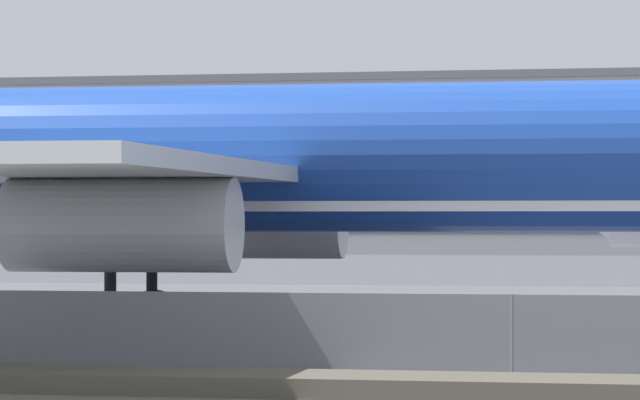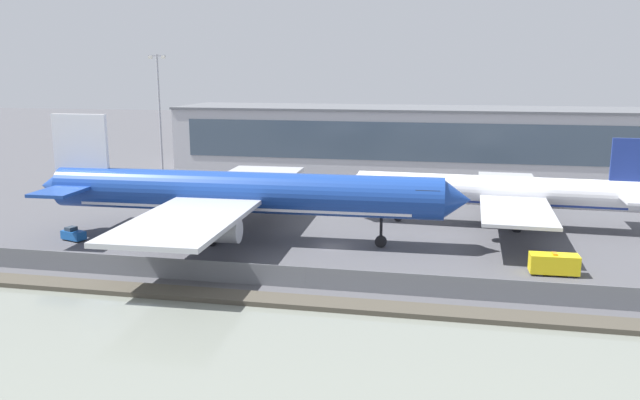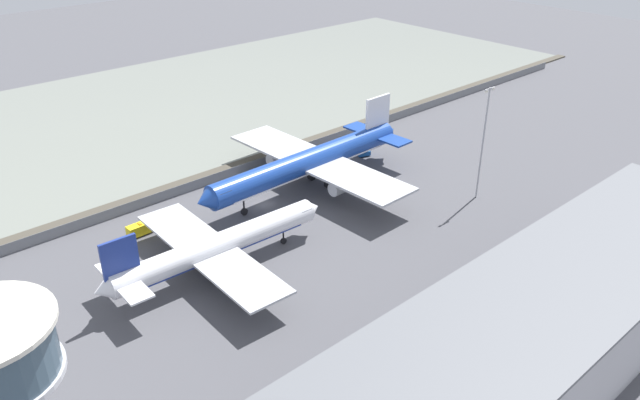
# 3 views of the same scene
# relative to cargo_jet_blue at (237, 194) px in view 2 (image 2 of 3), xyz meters

# --- Properties ---
(ground_plane) EXTENTS (500.00, 500.00, 0.00)m
(ground_plane) POSITION_rel_cargo_jet_blue_xyz_m (12.78, -0.29, -6.29)
(ground_plane) COLOR #4C4C51
(shoreline_seawall) EXTENTS (320.00, 3.00, 0.50)m
(shoreline_seawall) POSITION_rel_cargo_jet_blue_xyz_m (12.78, -20.79, -6.04)
(shoreline_seawall) COLOR #474238
(shoreline_seawall) RESTS_ON ground
(perimeter_fence) EXTENTS (280.00, 0.10, 2.31)m
(perimeter_fence) POSITION_rel_cargo_jet_blue_xyz_m (12.78, -16.29, -5.13)
(perimeter_fence) COLOR slate
(perimeter_fence) RESTS_ON ground
(cargo_jet_blue) EXTENTS (57.80, 49.54, 16.47)m
(cargo_jet_blue) POSITION_rel_cargo_jet_blue_xyz_m (0.00, 0.00, 0.00)
(cargo_jet_blue) COLOR #193D93
(cargo_jet_blue) RESTS_ON ground
(passenger_jet_white) EXTENTS (45.11, 38.56, 13.26)m
(passenger_jet_white) POSITION_rel_cargo_jet_blue_xyz_m (34.52, 14.29, -1.22)
(passenger_jet_white) COLOR white
(passenger_jet_white) RESTS_ON ground
(baggage_tug) EXTENTS (3.54, 2.51, 1.80)m
(baggage_tug) POSITION_rel_cargo_jet_blue_xyz_m (-21.37, -4.35, -5.48)
(baggage_tug) COLOR #19519E
(baggage_tug) RESTS_ON ground
(ops_van) EXTENTS (5.25, 2.24, 2.48)m
(ops_van) POSITION_rel_cargo_jet_blue_xyz_m (38.48, -6.56, -5.01)
(ops_van) COLOR yellow
(ops_van) RESTS_ON ground
(terminal_building) EXTENTS (103.71, 21.83, 13.95)m
(terminal_building) POSITION_rel_cargo_jet_blue_xyz_m (17.79, 65.11, 0.70)
(terminal_building) COLOR #B2B2B7
(terminal_building) RESTS_ON ground
(apron_light_mast_apron_west) EXTENTS (3.20, 0.40, 24.77)m
(apron_light_mast_apron_west) POSITION_rel_cargo_jet_blue_xyz_m (-23.68, 27.80, 7.41)
(apron_light_mast_apron_west) COLOR #A8A8AD
(apron_light_mast_apron_west) RESTS_ON ground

